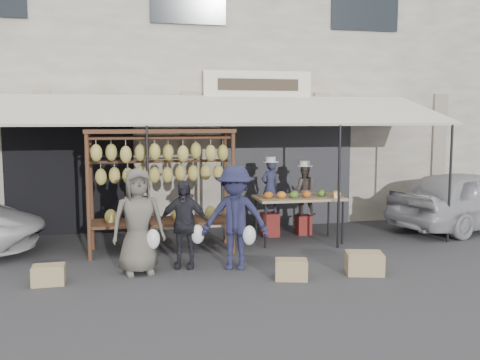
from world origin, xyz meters
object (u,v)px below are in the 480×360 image
at_px(customer_left, 138,221).
at_px(crate_far, 49,275).
at_px(produce_table, 299,198).
at_px(vendor_right, 304,190).
at_px(customer_right, 235,218).
at_px(crate_near_a, 291,270).
at_px(banana_rack, 161,166).
at_px(customer_mid, 184,224).
at_px(sedan, 467,199).
at_px(crate_near_b, 364,263).
at_px(vendor_left, 270,187).

xyz_separation_m(customer_left, crate_far, (-1.31, -0.28, -0.69)).
xyz_separation_m(produce_table, vendor_right, (0.32, 0.66, 0.07)).
relative_size(vendor_right, customer_left, 0.64).
bearing_deg(customer_right, vendor_right, 69.14).
relative_size(customer_left, crate_near_a, 3.46).
xyz_separation_m(customer_left, customer_right, (1.53, -0.05, 0.01)).
bearing_deg(banana_rack, customer_mid, -75.70).
bearing_deg(produce_table, vendor_right, 64.34).
bearing_deg(vendor_right, sedan, -165.24).
height_order(vendor_right, crate_near_b, vendor_right).
xyz_separation_m(banana_rack, crate_far, (-1.76, -1.58, -1.43)).
bearing_deg(banana_rack, customer_left, -109.02).
bearing_deg(customer_mid, crate_near_a, -15.37).
bearing_deg(banana_rack, customer_right, -51.28).
relative_size(banana_rack, customer_left, 1.57).
distance_m(produce_table, vendor_left, 0.79).
height_order(vendor_right, customer_left, customer_left).
bearing_deg(customer_right, banana_rack, 148.49).
height_order(vendor_left, customer_right, customer_right).
bearing_deg(vendor_left, crate_far, 15.28).
height_order(crate_far, sedan, sedan).
bearing_deg(produce_table, crate_near_b, -81.83).
height_order(crate_near_a, sedan, sedan).
xyz_separation_m(customer_left, crate_near_a, (2.25, -0.77, -0.69)).
xyz_separation_m(banana_rack, vendor_left, (2.26, 0.88, -0.54)).
height_order(vendor_right, crate_near_a, vendor_right).
distance_m(vendor_left, customer_mid, 2.82).
relative_size(vendor_right, sedan, 0.28).
bearing_deg(customer_left, vendor_right, 24.19).
relative_size(vendor_left, vendor_right, 1.02).
height_order(banana_rack, vendor_left, banana_rack).
relative_size(vendor_left, sedan, 0.28).
bearing_deg(customer_right, produce_table, 64.32).
bearing_deg(crate_near_a, customer_mid, 147.37).
distance_m(customer_mid, sedan, 6.68).
bearing_deg(vendor_left, crate_near_a, 64.97).
bearing_deg(banana_rack, vendor_left, 21.19).
relative_size(vendor_left, customer_left, 0.66).
distance_m(crate_near_a, crate_far, 3.60).
bearing_deg(customer_left, crate_far, -176.23).
height_order(customer_right, crate_far, customer_right).
bearing_deg(crate_near_a, crate_near_b, 1.10).
distance_m(produce_table, customer_mid, 2.74).
bearing_deg(customer_right, customer_left, -162.09).
height_order(banana_rack, crate_far, banana_rack).
xyz_separation_m(vendor_right, sedan, (3.72, -0.18, -0.28)).
distance_m(customer_left, customer_mid, 0.76).
bearing_deg(vendor_left, customer_mid, 28.74).
height_order(vendor_right, customer_mid, vendor_right).
xyz_separation_m(produce_table, customer_left, (-3.13, -1.52, -0.04)).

